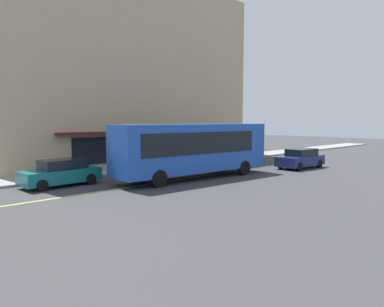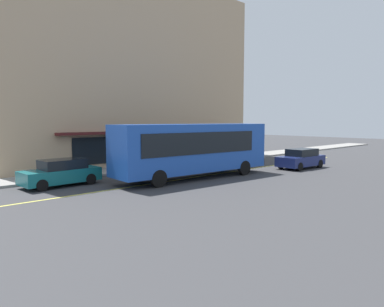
% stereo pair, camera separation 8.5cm
% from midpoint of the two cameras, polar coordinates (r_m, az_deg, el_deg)
% --- Properties ---
extents(ground, '(120.00, 120.00, 0.00)m').
position_cam_midpoint_polar(ground, '(23.42, 1.24, -3.78)').
color(ground, '#38383A').
extents(sidewalk, '(80.00, 2.90, 0.15)m').
position_cam_midpoint_polar(sidewalk, '(27.84, -7.08, -2.19)').
color(sidewalk, gray).
rests_on(sidewalk, ground).
extents(lane_centre_stripe, '(36.00, 0.16, 0.01)m').
position_cam_midpoint_polar(lane_centre_stripe, '(23.42, 1.24, -3.77)').
color(lane_centre_stripe, '#D8D14C').
rests_on(lane_centre_stripe, ground).
extents(storefront_building, '(23.80, 11.45, 15.85)m').
position_cam_midpoint_polar(storefront_building, '(34.48, -11.81, 12.26)').
color(storefront_building, tan).
rests_on(storefront_building, ground).
extents(bus, '(11.25, 3.14, 3.50)m').
position_cam_midpoint_polar(bus, '(22.55, 0.51, 0.95)').
color(bus, '#1E4CAD').
rests_on(bus, ground).
extents(traffic_light, '(0.30, 0.52, 3.20)m').
position_cam_midpoint_polar(traffic_light, '(32.22, 5.00, 3.25)').
color(traffic_light, '#2D2D33').
rests_on(traffic_light, sidewalk).
extents(car_yellow, '(4.32, 1.89, 1.52)m').
position_cam_midpoint_polar(car_yellow, '(28.30, 2.80, -0.67)').
color(car_yellow, yellow).
rests_on(car_yellow, ground).
extents(car_navy, '(4.37, 1.99, 1.52)m').
position_cam_midpoint_polar(car_navy, '(28.78, 17.38, -0.82)').
color(car_navy, navy).
rests_on(car_navy, ground).
extents(car_teal, '(4.39, 2.04, 1.52)m').
position_cam_midpoint_polar(car_teal, '(21.43, -20.42, -2.97)').
color(car_teal, '#14666B').
rests_on(car_teal, ground).
extents(pedestrian_mid_block, '(0.34, 0.34, 1.61)m').
position_cam_midpoint_polar(pedestrian_mid_block, '(29.52, -5.35, 0.28)').
color(pedestrian_mid_block, black).
rests_on(pedestrian_mid_block, sidewalk).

